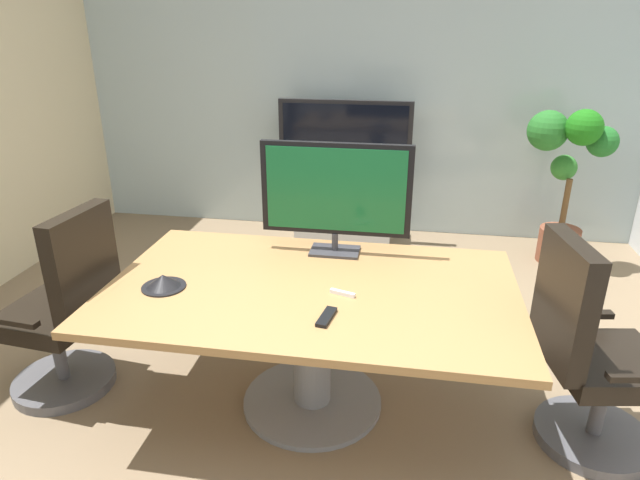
% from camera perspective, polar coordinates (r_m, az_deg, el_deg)
% --- Properties ---
extents(ground_plane, '(6.89, 6.89, 0.00)m').
position_cam_1_polar(ground_plane, '(3.07, -3.03, -18.02)').
color(ground_plane, '#7A664C').
extents(wall_back_glass_partition, '(5.33, 0.10, 2.83)m').
position_cam_1_polar(wall_back_glass_partition, '(5.28, 3.87, 16.04)').
color(wall_back_glass_partition, '#9EB2B7').
rests_on(wall_back_glass_partition, ground).
extents(conference_table, '(2.06, 1.24, 0.73)m').
position_cam_1_polar(conference_table, '(2.85, -0.86, -7.85)').
color(conference_table, olive).
rests_on(conference_table, ground).
extents(office_chair_left, '(0.62, 0.59, 1.09)m').
position_cam_1_polar(office_chair_left, '(3.32, -24.96, -7.48)').
color(office_chair_left, '#4C4C51').
rests_on(office_chair_left, ground).
extents(office_chair_right, '(0.63, 0.61, 1.09)m').
position_cam_1_polar(office_chair_right, '(2.95, 26.24, -11.61)').
color(office_chair_right, '#4C4C51').
rests_on(office_chair_right, ground).
extents(tv_monitor, '(0.84, 0.18, 0.64)m').
position_cam_1_polar(tv_monitor, '(3.03, 1.65, 4.99)').
color(tv_monitor, '#333338').
rests_on(tv_monitor, conference_table).
extents(wall_display_unit, '(1.20, 0.36, 1.31)m').
position_cam_1_polar(wall_display_unit, '(5.14, 2.52, 4.81)').
color(wall_display_unit, '#B7BABC').
rests_on(wall_display_unit, ground).
extents(potted_plant, '(0.70, 0.49, 1.33)m').
position_cam_1_polar(potted_plant, '(4.95, 24.27, 6.59)').
color(potted_plant, brown).
rests_on(potted_plant, ground).
extents(conference_phone, '(0.22, 0.22, 0.07)m').
position_cam_1_polar(conference_phone, '(2.85, -16.07, -4.25)').
color(conference_phone, black).
rests_on(conference_phone, conference_table).
extents(remote_control, '(0.08, 0.18, 0.02)m').
position_cam_1_polar(remote_control, '(2.48, 0.68, -8.03)').
color(remote_control, black).
rests_on(remote_control, conference_table).
extents(whiteboard_marker, '(0.13, 0.06, 0.02)m').
position_cam_1_polar(whiteboard_marker, '(2.68, 2.36, -5.56)').
color(whiteboard_marker, silver).
rests_on(whiteboard_marker, conference_table).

